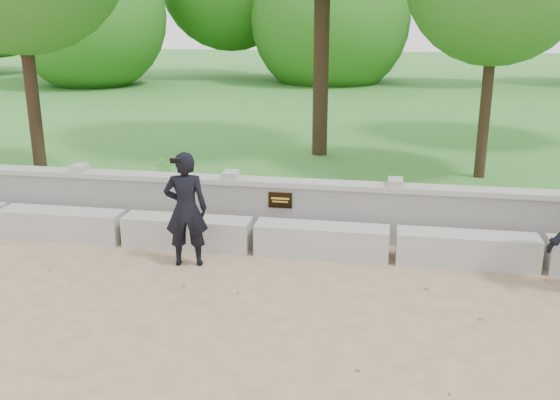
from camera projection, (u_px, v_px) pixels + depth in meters
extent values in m
plane|color=tan|center=(219.00, 309.00, 7.34)|extent=(80.00, 80.00, 0.00)
cube|color=#316825|center=(332.00, 114.00, 20.49)|extent=(40.00, 22.00, 0.25)
cube|color=#A7A49E|center=(62.00, 224.00, 9.56)|extent=(1.90, 0.45, 0.45)
cube|color=#A7A49E|center=(187.00, 232.00, 9.23)|extent=(1.90, 0.45, 0.45)
cube|color=#A7A49E|center=(322.00, 240.00, 8.89)|extent=(1.90, 0.45, 0.45)
cube|color=#A7A49E|center=(466.00, 249.00, 8.56)|extent=(1.90, 0.45, 0.45)
cube|color=#9D9B94|center=(263.00, 210.00, 9.67)|extent=(12.50, 0.25, 0.82)
cube|color=#A7A49E|center=(263.00, 182.00, 9.54)|extent=(12.50, 0.35, 0.08)
cube|color=black|center=(280.00, 200.00, 9.42)|extent=(0.36, 0.02, 0.24)
imported|color=black|center=(186.00, 209.00, 8.41)|extent=(0.65, 0.50, 1.60)
cube|color=black|center=(175.00, 161.00, 7.89)|extent=(0.14, 0.05, 0.07)
cylinder|color=#382619|center=(32.00, 88.00, 11.39)|extent=(0.24, 0.24, 3.52)
cylinder|color=#382619|center=(321.00, 40.00, 13.42)|extent=(0.34, 0.34, 5.03)
cylinder|color=#382619|center=(486.00, 97.00, 11.77)|extent=(0.21, 0.21, 3.12)
imported|color=#397A29|center=(164.00, 176.00, 11.00)|extent=(0.41, 0.40, 0.65)
imported|color=#397A29|center=(186.00, 186.00, 10.54)|extent=(0.39, 0.39, 0.55)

